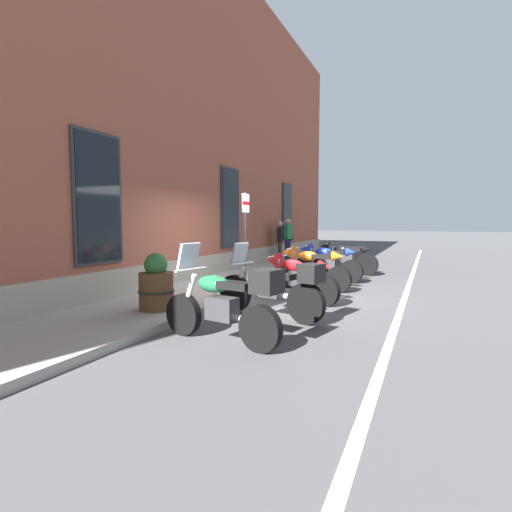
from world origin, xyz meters
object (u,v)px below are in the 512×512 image
object	(u,v)px
motorcycle_orange_sport	(308,266)
motorcycle_black_sport	(343,256)
motorcycle_blue_sport	(324,261)
pedestrian_dark_jacket	(280,239)
motorcycle_green_touring	(226,303)
parking_sign	(245,225)
pedestrian_striped_shirt	(288,236)
barrel_planter	(156,286)
motorcycle_silver_touring	(273,287)
motorcycle_red_sport	(294,275)

from	to	relation	value
motorcycle_orange_sport	motorcycle_black_sport	xyz separation A→B (m)	(3.33, -0.17, -0.02)
motorcycle_orange_sport	motorcycle_blue_sport	distance (m)	1.59
motorcycle_blue_sport	pedestrian_dark_jacket	world-z (taller)	pedestrian_dark_jacket
motorcycle_green_touring	parking_sign	distance (m)	4.32
pedestrian_striped_shirt	barrel_planter	world-z (taller)	pedestrian_striped_shirt
motorcycle_silver_touring	motorcycle_green_touring	bearing A→B (deg)	178.01
motorcycle_orange_sport	pedestrian_striped_shirt	size ratio (longest dim) A/B	1.20
motorcycle_orange_sport	motorcycle_silver_touring	bearing A→B (deg)	-175.16
motorcycle_red_sport	parking_sign	distance (m)	1.86
pedestrian_dark_jacket	barrel_planter	distance (m)	9.40
motorcycle_blue_sport	motorcycle_orange_sport	bearing A→B (deg)	179.83
motorcycle_green_touring	motorcycle_blue_sport	bearing A→B (deg)	1.81
motorcycle_black_sport	pedestrian_striped_shirt	size ratio (longest dim) A/B	1.25
motorcycle_silver_touring	pedestrian_striped_shirt	size ratio (longest dim) A/B	1.30
motorcycle_orange_sport	motorcycle_black_sport	bearing A→B (deg)	-2.97
motorcycle_blue_sport	pedestrian_dark_jacket	size ratio (longest dim) A/B	1.30
motorcycle_orange_sport	motorcycle_black_sport	size ratio (longest dim) A/B	0.96
motorcycle_silver_touring	barrel_planter	distance (m)	2.04
motorcycle_black_sport	parking_sign	xyz separation A→B (m)	(-4.17, 1.49, 1.01)
motorcycle_orange_sport	pedestrian_dark_jacket	bearing A→B (deg)	26.40
motorcycle_orange_sport	parking_sign	bearing A→B (deg)	122.52
motorcycle_red_sport	motorcycle_blue_sport	bearing A→B (deg)	1.84
parking_sign	barrel_planter	size ratio (longest dim) A/B	2.24
motorcycle_green_touring	motorcycle_blue_sport	size ratio (longest dim) A/B	0.96
motorcycle_orange_sport	barrel_planter	world-z (taller)	barrel_planter
pedestrian_striped_shirt	barrel_planter	distance (m)	10.25
motorcycle_silver_touring	motorcycle_blue_sport	xyz separation A→B (m)	(4.70, 0.26, 0.04)
pedestrian_dark_jacket	parking_sign	bearing A→B (deg)	-167.38
motorcycle_blue_sport	barrel_planter	distance (m)	5.65
motorcycle_orange_sport	parking_sign	world-z (taller)	parking_sign
parking_sign	barrel_planter	distance (m)	3.16
motorcycle_red_sport	barrel_planter	distance (m)	2.92
pedestrian_striped_shirt	motorcycle_silver_touring	bearing A→B (deg)	-162.68
motorcycle_green_touring	pedestrian_dark_jacket	world-z (taller)	pedestrian_dark_jacket
pedestrian_dark_jacket	pedestrian_striped_shirt	world-z (taller)	pedestrian_striped_shirt
motorcycle_silver_touring	motorcycle_orange_sport	xyz separation A→B (m)	(3.11, 0.26, 0.05)
pedestrian_dark_jacket	motorcycle_red_sport	bearing A→B (deg)	-157.88
motorcycle_green_touring	motorcycle_red_sport	size ratio (longest dim) A/B	1.00
motorcycle_green_touring	motorcycle_orange_sport	size ratio (longest dim) A/B	0.98
motorcycle_blue_sport	barrel_planter	bearing A→B (deg)	163.01
motorcycle_red_sport	pedestrian_striped_shirt	distance (m)	8.35
motorcycle_red_sport	motorcycle_blue_sport	world-z (taller)	motorcycle_blue_sport
motorcycle_black_sport	parking_sign	world-z (taller)	parking_sign
barrel_planter	motorcycle_blue_sport	bearing A→B (deg)	-16.99
motorcycle_green_touring	pedestrian_striped_shirt	distance (m)	11.51
parking_sign	barrel_planter	world-z (taller)	parking_sign
motorcycle_green_touring	motorcycle_blue_sport	xyz separation A→B (m)	(6.35, 0.20, 0.01)
motorcycle_silver_touring	parking_sign	bearing A→B (deg)	34.84
motorcycle_red_sport	pedestrian_dark_jacket	size ratio (longest dim) A/B	1.25
motorcycle_red_sport	barrel_planter	world-z (taller)	barrel_planter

